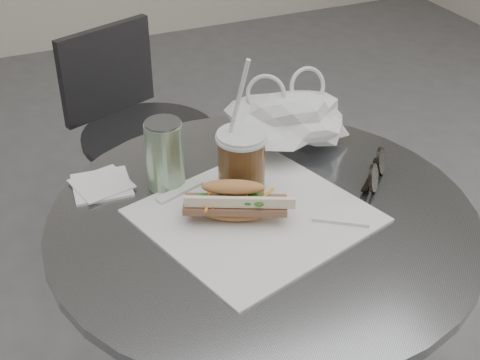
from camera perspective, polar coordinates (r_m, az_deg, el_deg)
name	(u,v)px	position (r m, az deg, el deg)	size (l,w,h in m)	color
cafe_table	(260,326)	(1.36, 1.76, -12.35)	(0.76, 0.76, 0.74)	slate
chair_far	(144,168)	(2.08, -8.17, 0.98)	(0.42, 0.44, 0.75)	#2C2B2E
sandwich_paper	(255,215)	(1.17, 1.27, -3.03)	(0.35, 0.33, 0.00)	white
banh_mi	(234,201)	(1.14, -0.48, -1.84)	(0.23, 0.17, 0.07)	tan
iced_coffee	(241,163)	(1.20, 0.13, 1.49)	(0.09, 0.09, 0.27)	brown
sunglasses	(375,171)	(1.28, 11.48, 0.75)	(0.10, 0.10, 0.05)	black
plastic_bag	(290,122)	(1.35, 4.32, 4.97)	(0.23, 0.18, 0.11)	silver
napkin_stack	(102,185)	(1.27, -11.72, -0.41)	(0.12, 0.12, 0.01)	white
drink_can	(165,155)	(1.23, -6.44, 2.18)	(0.07, 0.07, 0.13)	#599054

